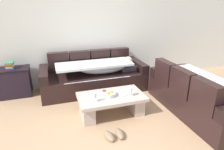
% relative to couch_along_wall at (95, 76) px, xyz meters
% --- Properties ---
extents(ground_plane, '(14.00, 14.00, 0.00)m').
position_rel_couch_along_wall_xyz_m(ground_plane, '(0.07, -1.62, -0.33)').
color(ground_plane, tan).
extents(back_wall, '(9.00, 0.10, 2.70)m').
position_rel_couch_along_wall_xyz_m(back_wall, '(0.07, 0.53, 1.02)').
color(back_wall, silver).
rests_on(back_wall, ground_plane).
extents(couch_along_wall, '(2.38, 0.92, 0.88)m').
position_rel_couch_along_wall_xyz_m(couch_along_wall, '(0.00, 0.00, 0.00)').
color(couch_along_wall, black).
rests_on(couch_along_wall, ground_plane).
extents(couch_near_window, '(0.92, 2.03, 0.88)m').
position_rel_couch_along_wall_xyz_m(couch_near_window, '(1.55, -1.60, 0.01)').
color(couch_near_window, black).
rests_on(couch_near_window, ground_plane).
extents(coffee_table, '(1.20, 0.68, 0.38)m').
position_rel_couch_along_wall_xyz_m(coffee_table, '(0.02, -1.17, -0.09)').
color(coffee_table, '#BBABA1').
rests_on(coffee_table, ground_plane).
extents(fruit_bowl, '(0.28, 0.28, 0.10)m').
position_rel_couch_along_wall_xyz_m(fruit_bowl, '(-0.04, -1.16, 0.09)').
color(fruit_bowl, silver).
rests_on(fruit_bowl, coffee_table).
extents(wine_glass_near_left, '(0.07, 0.07, 0.17)m').
position_rel_couch_along_wall_xyz_m(wine_glass_near_left, '(-0.33, -1.32, 0.17)').
color(wine_glass_near_left, silver).
rests_on(wine_glass_near_left, coffee_table).
extents(wine_glass_near_right, '(0.07, 0.07, 0.17)m').
position_rel_couch_along_wall_xyz_m(wine_glass_near_right, '(0.33, -1.30, 0.17)').
color(wine_glass_near_right, silver).
rests_on(wine_glass_near_right, coffee_table).
extents(open_magazine, '(0.34, 0.29, 0.01)m').
position_rel_couch_along_wall_xyz_m(open_magazine, '(0.30, -1.14, 0.05)').
color(open_magazine, white).
rests_on(open_magazine, coffee_table).
extents(side_cabinet, '(0.72, 0.44, 0.64)m').
position_rel_couch_along_wall_xyz_m(side_cabinet, '(-1.79, 0.23, -0.01)').
color(side_cabinet, black).
rests_on(side_cabinet, ground_plane).
extents(book_stack_on_cabinet, '(0.17, 0.21, 0.14)m').
position_rel_couch_along_wall_xyz_m(book_stack_on_cabinet, '(-1.80, 0.22, 0.38)').
color(book_stack_on_cabinet, '#2D569E').
rests_on(book_stack_on_cabinet, side_cabinet).
extents(pair_of_shoes, '(0.31, 0.29, 0.09)m').
position_rel_couch_along_wall_xyz_m(pair_of_shoes, '(-0.15, -1.84, -0.29)').
color(pair_of_shoes, '#8C7259').
rests_on(pair_of_shoes, ground_plane).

